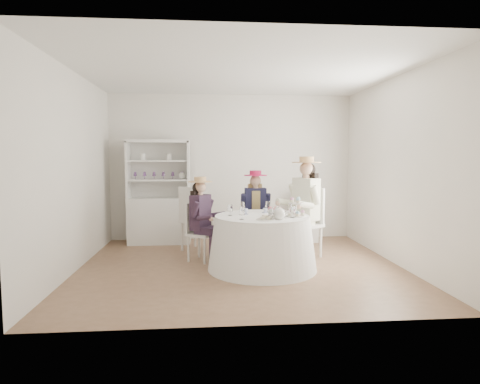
{
  "coord_description": "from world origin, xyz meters",
  "views": [
    {
      "loc": [
        -0.47,
        -5.54,
        1.55
      ],
      "look_at": [
        0.0,
        0.1,
        1.05
      ],
      "focal_mm": 30.0,
      "sensor_mm": 36.0,
      "label": 1
    }
  ],
  "objects": [
    {
      "name": "tea_table",
      "position": [
        0.28,
        -0.15,
        0.37
      ],
      "size": [
        1.5,
        1.5,
        0.75
      ],
      "rotation": [
        0.0,
        0.0,
        0.27
      ],
      "color": "white",
      "rests_on": "ground"
    },
    {
      "name": "flower_arrangement",
      "position": [
        0.46,
        -0.23,
        0.83
      ],
      "size": [
        0.17,
        0.17,
        0.06
      ],
      "rotation": [
        0.0,
        0.0,
        0.1
      ],
      "color": "#CA6574",
      "rests_on": "tea_table"
    },
    {
      "name": "side_table",
      "position": [
        1.35,
        1.65,
        0.31
      ],
      "size": [
        0.42,
        0.42,
        0.62
      ],
      "primitive_type": "cube",
      "rotation": [
        0.0,
        0.0,
        -0.06
      ],
      "color": "silver",
      "rests_on": "ground"
    },
    {
      "name": "stemware_set",
      "position": [
        0.28,
        -0.15,
        0.82
      ],
      "size": [
        0.93,
        0.93,
        0.15
      ],
      "color": "white",
      "rests_on": "tea_table"
    },
    {
      "name": "teacup_c",
      "position": [
        0.56,
        -0.07,
        0.78
      ],
      "size": [
        0.09,
        0.09,
        0.07
      ],
      "primitive_type": "imported",
      "rotation": [
        0.0,
        0.0,
        0.03
      ],
      "color": "white",
      "rests_on": "tea_table"
    },
    {
      "name": "flower_bowl",
      "position": [
        0.48,
        -0.22,
        0.77
      ],
      "size": [
        0.29,
        0.29,
        0.06
      ],
      "primitive_type": "imported",
      "rotation": [
        0.0,
        0.0,
        0.29
      ],
      "color": "white",
      "rests_on": "tea_table"
    },
    {
      "name": "wall_left",
      "position": [
        -2.25,
        0.0,
        1.35
      ],
      "size": [
        0.0,
        4.5,
        4.5
      ],
      "primitive_type": "plane",
      "rotation": [
        1.57,
        0.0,
        1.57
      ],
      "color": "white",
      "rests_on": "ground"
    },
    {
      "name": "hutch",
      "position": [
        -1.32,
        1.67,
        0.66
      ],
      "size": [
        1.22,
        0.75,
        1.85
      ],
      "rotation": [
        0.0,
        0.0,
        -0.33
      ],
      "color": "silver",
      "rests_on": "ground"
    },
    {
      "name": "table_teapot",
      "position": [
        0.45,
        -0.51,
        0.82
      ],
      "size": [
        0.23,
        0.16,
        0.17
      ],
      "rotation": [
        0.0,
        0.0,
        -0.35
      ],
      "color": "white",
      "rests_on": "tea_table"
    },
    {
      "name": "guest_mid",
      "position": [
        0.31,
        0.83,
        0.75
      ],
      "size": [
        0.48,
        0.5,
        1.33
      ],
      "rotation": [
        0.0,
        0.0,
        -0.0
      ],
      "color": "silver",
      "rests_on": "ground"
    },
    {
      "name": "wall_back",
      "position": [
        0.0,
        2.0,
        1.35
      ],
      "size": [
        4.5,
        0.0,
        4.5
      ],
      "primitive_type": "plane",
      "rotation": [
        1.57,
        0.0,
        0.0
      ],
      "color": "white",
      "rests_on": "ground"
    },
    {
      "name": "wall_front",
      "position": [
        0.0,
        -2.0,
        1.35
      ],
      "size": [
        4.5,
        0.0,
        4.5
      ],
      "primitive_type": "plane",
      "rotation": [
        -1.57,
        0.0,
        0.0
      ],
      "color": "white",
      "rests_on": "ground"
    },
    {
      "name": "sandwich_plate",
      "position": [
        0.29,
        -0.52,
        0.76
      ],
      "size": [
        0.26,
        0.26,
        0.06
      ],
      "rotation": [
        0.0,
        0.0,
        -0.17
      ],
      "color": "white",
      "rests_on": "tea_table"
    },
    {
      "name": "teacup_a",
      "position": [
        0.05,
        -0.03,
        0.78
      ],
      "size": [
        0.11,
        0.11,
        0.08
      ],
      "primitive_type": "imported",
      "rotation": [
        0.0,
        0.0,
        -0.11
      ],
      "color": "white",
      "rests_on": "tea_table"
    },
    {
      "name": "wall_right",
      "position": [
        2.25,
        0.0,
        1.35
      ],
      "size": [
        0.0,
        4.5,
        4.5
      ],
      "primitive_type": "plane",
      "rotation": [
        1.57,
        0.0,
        -1.57
      ],
      "color": "white",
      "rests_on": "ground"
    },
    {
      "name": "ground",
      "position": [
        0.0,
        0.0,
        0.0
      ],
      "size": [
        4.5,
        4.5,
        0.0
      ],
      "primitive_type": "plane",
      "color": "brown",
      "rests_on": "ground"
    },
    {
      "name": "ceiling",
      "position": [
        0.0,
        0.0,
        2.7
      ],
      "size": [
        4.5,
        4.5,
        0.0
      ],
      "primitive_type": "plane",
      "rotation": [
        3.14,
        0.0,
        0.0
      ],
      "color": "white",
      "rests_on": "wall_back"
    },
    {
      "name": "hatbox",
      "position": [
        1.35,
        1.65,
        0.78
      ],
      "size": [
        0.41,
        0.41,
        0.32
      ],
      "primitive_type": "cylinder",
      "rotation": [
        0.0,
        0.0,
        0.35
      ],
      "color": "black",
      "rests_on": "side_table"
    },
    {
      "name": "teacup_b",
      "position": [
        0.36,
        0.12,
        0.77
      ],
      "size": [
        0.07,
        0.07,
        0.06
      ],
      "primitive_type": "imported",
      "rotation": [
        0.0,
        0.0,
        0.16
      ],
      "color": "white",
      "rests_on": "tea_table"
    },
    {
      "name": "guest_right",
      "position": [
        1.03,
        0.48,
        0.88
      ],
      "size": [
        0.66,
        0.61,
        1.55
      ],
      "rotation": [
        0.0,
        0.0,
        -1.03
      ],
      "color": "silver",
      "rests_on": "ground"
    },
    {
      "name": "spare_chair",
      "position": [
        -0.68,
        1.01,
        0.57
      ],
      "size": [
        0.61,
        0.61,
        1.06
      ],
      "rotation": [
        0.0,
        0.0,
        2.52
      ],
      "color": "silver",
      "rests_on": "ground"
    },
    {
      "name": "cupcake_stand",
      "position": [
        0.73,
        -0.25,
        0.84
      ],
      "size": [
        0.27,
        0.27,
        0.25
      ],
      "rotation": [
        0.0,
        0.0,
        0.26
      ],
      "color": "white",
      "rests_on": "tea_table"
    },
    {
      "name": "guest_left",
      "position": [
        -0.55,
        0.36,
        0.71
      ],
      "size": [
        0.54,
        0.5,
        1.25
      ],
      "rotation": [
        0.0,
        0.0,
        1.0
      ],
      "color": "silver",
      "rests_on": "ground"
    }
  ]
}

